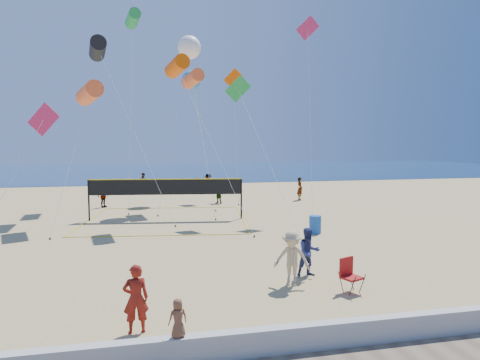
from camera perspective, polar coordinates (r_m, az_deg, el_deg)
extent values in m
plane|color=tan|center=(12.97, -2.26, -16.45)|extent=(120.00, 120.00, 0.00)
cube|color=navy|center=(74.06, -10.90, 1.26)|extent=(140.00, 50.00, 0.03)
cube|color=#B6B6B1|center=(10.15, 0.99, -20.93)|extent=(32.00, 0.30, 0.60)
imported|color=maroon|center=(11.33, -13.73, -15.12)|extent=(0.67, 0.47, 1.74)
imported|color=brown|center=(9.65, -8.28, -17.75)|extent=(0.46, 0.35, 0.83)
imported|color=navy|center=(15.56, 9.15, -9.47)|extent=(0.89, 0.72, 1.73)
imported|color=tan|center=(14.51, 6.92, -10.32)|extent=(1.36, 1.15, 1.83)
imported|color=gray|center=(32.85, -17.78, -2.05)|extent=(0.94, 1.02, 1.68)
imported|color=gray|center=(33.42, -2.87, -1.82)|extent=(1.21, 1.43, 1.54)
imported|color=gray|center=(35.68, 7.99, -1.16)|extent=(0.45, 0.68, 1.87)
imported|color=gray|center=(43.83, -12.72, -0.20)|extent=(0.97, 0.83, 1.71)
imported|color=gray|center=(40.36, -4.27, -0.45)|extent=(0.89, 1.28, 1.81)
cube|color=maroon|center=(14.29, 14.68, -12.50)|extent=(0.74, 0.72, 0.06)
cube|color=maroon|center=(14.35, 13.99, -11.08)|extent=(0.57, 0.27, 0.59)
cylinder|color=black|center=(14.05, 14.70, -13.72)|extent=(0.13, 0.28, 0.76)
cylinder|color=black|center=(14.32, 13.37, -13.33)|extent=(0.13, 0.28, 0.76)
cylinder|color=black|center=(14.40, 15.96, -13.29)|extent=(0.13, 0.28, 0.76)
cylinder|color=black|center=(14.66, 14.63, -12.93)|extent=(0.13, 0.28, 0.76)
cylinder|color=#1B52AF|center=(22.83, 9.98, -5.86)|extent=(0.80, 0.80, 0.93)
cylinder|color=black|center=(27.50, -19.52, -2.60)|extent=(0.10, 0.10, 2.48)
cylinder|color=black|center=(26.67, 0.17, -2.53)|extent=(0.10, 0.10, 2.48)
cube|color=black|center=(26.60, -9.85, -0.95)|extent=(9.20, 1.30, 0.93)
cube|color=yellow|center=(26.55, -9.86, 0.11)|extent=(9.21, 1.31, 0.06)
cube|color=yellow|center=(22.34, -10.85, -7.31)|extent=(9.41, 1.36, 0.02)
cube|color=yellow|center=(31.45, -9.03, -3.71)|extent=(9.41, 1.36, 0.02)
cylinder|color=#F8612D|center=(26.95, -19.43, 10.87)|extent=(1.87, 2.66, 1.34)
cylinder|color=silver|center=(24.67, -21.55, 2.56)|extent=(1.54, 4.54, 7.58)
cylinder|color=black|center=(23.05, -24.01, -7.17)|extent=(0.08, 0.08, 0.10)
cylinder|color=black|center=(31.51, -18.45, 16.29)|extent=(1.41, 2.64, 1.37)
cylinder|color=silver|center=(27.39, -14.06, 6.55)|extent=(4.59, 6.75, 11.00)
cylinder|color=black|center=(24.51, -8.61, -6.08)|extent=(0.08, 0.08, 0.10)
cylinder|color=#E55304|center=(26.52, -8.39, 14.76)|extent=(1.42, 2.32, 1.18)
cylinder|color=silver|center=(23.53, -3.70, 4.79)|extent=(3.33, 5.63, 9.21)
cylinder|color=black|center=(21.63, 1.91, -7.52)|extent=(0.08, 0.08, 0.10)
cube|color=#B82154|center=(21.51, -24.73, 7.35)|extent=(1.49, 0.49, 1.53)
cylinder|color=silver|center=(20.27, -28.57, -0.76)|extent=(2.32, 3.27, 5.75)
cube|color=green|center=(26.92, -0.28, 12.07)|extent=(1.57, 0.62, 1.65)
cylinder|color=silver|center=(23.01, 3.50, 3.28)|extent=(1.37, 8.01, 8.01)
cylinder|color=black|center=(19.99, 8.53, -8.62)|extent=(0.08, 0.08, 0.10)
cube|color=#C22757|center=(30.89, 9.01, 19.38)|extent=(1.65, 0.27, 1.63)
cylinder|color=silver|center=(27.96, 9.32, 8.03)|extent=(1.05, 3.90, 12.39)
cylinder|color=black|center=(26.35, 9.67, -5.32)|extent=(0.08, 0.08, 0.10)
sphere|color=white|center=(33.28, -6.79, 17.14)|extent=(1.94, 1.94, 1.72)
cylinder|color=silver|center=(30.13, -8.71, 7.16)|extent=(2.63, 4.67, 11.71)
cylinder|color=black|center=(28.12, -10.89, -4.68)|extent=(0.08, 0.08, 0.10)
sphere|color=#1B7FB5|center=(36.72, -6.53, 13.12)|extent=(1.70, 1.70, 1.55)
cylinder|color=silver|center=(32.81, -5.04, 5.44)|extent=(0.85, 7.26, 9.90)
cylinder|color=black|center=(29.66, -3.25, -4.10)|extent=(0.08, 0.08, 0.10)
cylinder|color=green|center=(37.56, -14.09, 20.16)|extent=(1.35, 2.41, 1.24)
cylinder|color=silver|center=(32.60, -14.34, 9.44)|extent=(0.41, 7.49, 14.60)
cylinder|color=black|center=(29.15, -14.63, -4.42)|extent=(0.08, 0.08, 0.10)
cube|color=#E55304|center=(38.06, -0.91, 13.43)|extent=(1.63, 0.60, 1.70)
cylinder|color=silver|center=(34.90, -0.57, 5.73)|extent=(0.74, 5.48, 10.27)
cylinder|color=black|center=(32.49, -0.19, -3.29)|extent=(0.08, 0.08, 0.10)
cylinder|color=#F8612D|center=(32.44, -6.32, 13.26)|extent=(1.54, 2.53, 1.29)
cylinder|color=silver|center=(29.00, -4.94, 4.97)|extent=(0.63, 6.35, 9.37)
cylinder|color=black|center=(26.33, -3.26, -5.26)|extent=(0.08, 0.08, 0.10)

